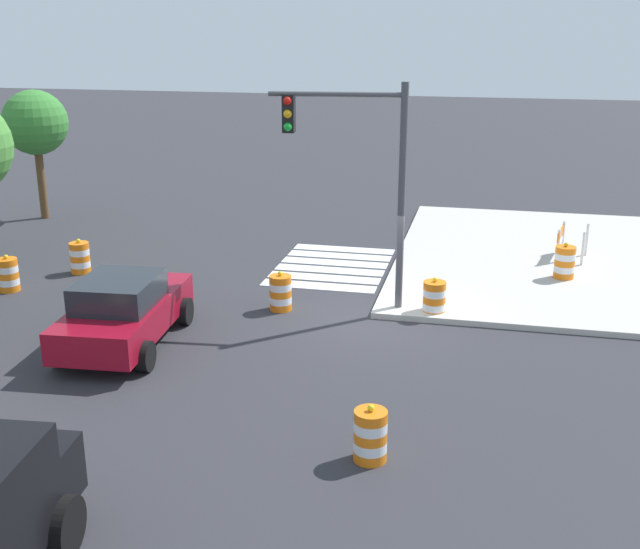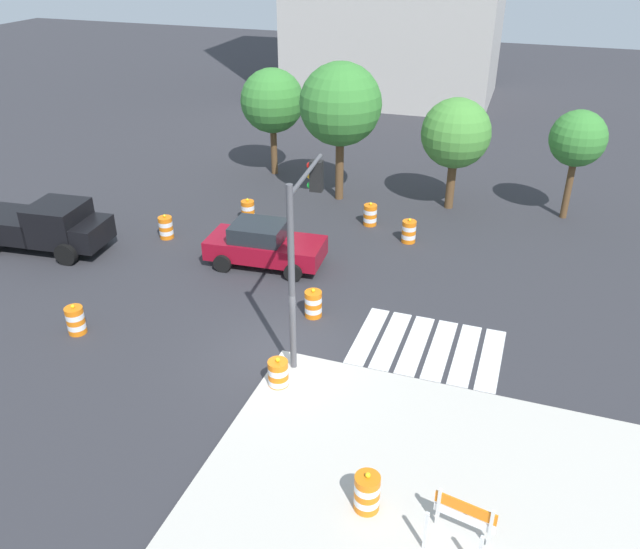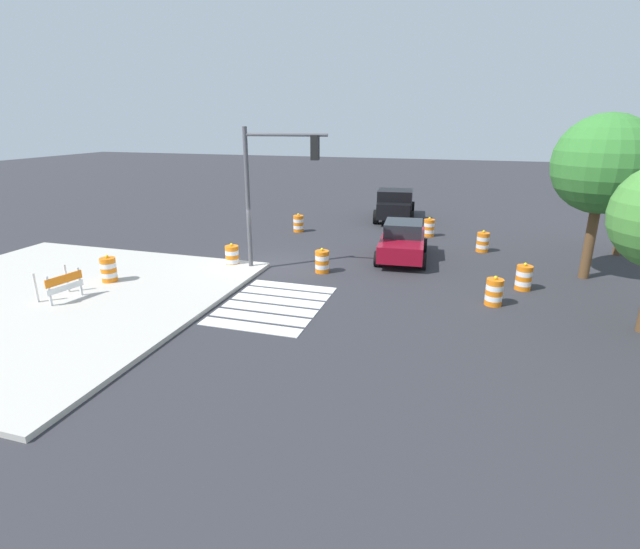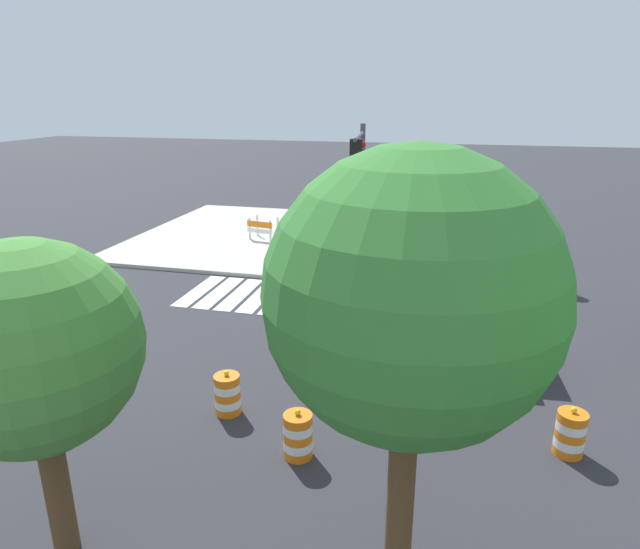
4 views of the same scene
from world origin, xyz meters
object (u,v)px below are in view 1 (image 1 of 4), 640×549
object	(u,v)px
traffic_barrel_near_corner	(281,293)
street_tree_streetside_mid	(35,124)
traffic_barrel_crosswalk_end	(80,258)
traffic_light_pole	(355,156)
traffic_barrel_lane_center	(8,275)
construction_barricade	(566,240)
traffic_barrel_on_sidewalk	(565,262)
traffic_barrel_far_curb	(434,299)
sports_car	(124,311)
traffic_barrel_opposite_curb	(370,436)

from	to	relation	value
traffic_barrel_near_corner	street_tree_streetside_mid	bearing A→B (deg)	55.89
traffic_barrel_crosswalk_end	traffic_light_pole	world-z (taller)	traffic_light_pole
traffic_barrel_lane_center	construction_barricade	bearing A→B (deg)	-68.00
traffic_barrel_on_sidewalk	construction_barricade	bearing A→B (deg)	-4.42
construction_barricade	street_tree_streetside_mid	xyz separation A→B (m)	(1.71, 18.40, 2.75)
traffic_barrel_crosswalk_end	traffic_barrel_far_curb	bearing A→B (deg)	-97.47
traffic_barrel_lane_center	street_tree_streetside_mid	bearing A→B (deg)	24.71
traffic_barrel_far_curb	traffic_barrel_on_sidewalk	size ratio (longest dim) A/B	1.00
traffic_barrel_near_corner	traffic_barrel_crosswalk_end	distance (m)	6.70
sports_car	traffic_barrel_lane_center	distance (m)	5.51
traffic_barrel_on_sidewalk	sports_car	bearing A→B (deg)	124.13
traffic_barrel_crosswalk_end	traffic_barrel_opposite_curb	distance (m)	12.89
traffic_barrel_crosswalk_end	sports_car	bearing A→B (deg)	-141.88
construction_barricade	street_tree_streetside_mid	bearing A→B (deg)	84.68
street_tree_streetside_mid	traffic_barrel_lane_center	bearing A→B (deg)	-155.29
traffic_barrel_near_corner	traffic_barrel_lane_center	size ratio (longest dim) A/B	1.00
traffic_barrel_far_curb	traffic_barrel_near_corner	bearing A→B (deg)	95.45
traffic_barrel_lane_center	street_tree_streetside_mid	xyz separation A→B (m)	(7.71, 3.55, 3.01)
traffic_barrel_lane_center	construction_barricade	world-z (taller)	construction_barricade
traffic_barrel_near_corner	traffic_light_pole	bearing A→B (deg)	-79.31
sports_car	traffic_barrel_far_curb	size ratio (longest dim) A/B	4.34
traffic_barrel_far_curb	traffic_barrel_lane_center	bearing A→B (deg)	92.75
traffic_barrel_crosswalk_end	traffic_barrel_far_curb	distance (m)	10.39
traffic_barrel_on_sidewalk	construction_barricade	xyz separation A→B (m)	(2.02, -0.16, 0.12)
traffic_barrel_crosswalk_end	traffic_barrel_lane_center	size ratio (longest dim) A/B	1.00
traffic_barrel_crosswalk_end	traffic_barrel_opposite_curb	xyz separation A→B (m)	(-8.34, -9.83, 0.00)
traffic_barrel_crosswalk_end	street_tree_streetside_mid	distance (m)	8.03
sports_car	traffic_barrel_near_corner	xyz separation A→B (m)	(2.95, -2.82, -0.36)
traffic_barrel_lane_center	construction_barricade	xyz separation A→B (m)	(6.00, -14.85, 0.27)
traffic_barrel_near_corner	traffic_barrel_crosswalk_end	bearing A→B (deg)	75.18
sports_car	traffic_barrel_opposite_curb	size ratio (longest dim) A/B	4.34
sports_car	traffic_light_pole	world-z (taller)	traffic_light_pole
traffic_barrel_opposite_curb	traffic_barrel_crosswalk_end	bearing A→B (deg)	49.71
traffic_barrel_far_curb	street_tree_streetside_mid	size ratio (longest dim) A/B	0.22
sports_car	construction_barricade	size ratio (longest dim) A/B	3.26
traffic_barrel_crosswalk_end	traffic_light_pole	distance (m)	9.07
construction_barricade	traffic_light_pole	world-z (taller)	traffic_light_pole
traffic_barrel_far_curb	sports_car	bearing A→B (deg)	116.52
traffic_light_pole	street_tree_streetside_mid	world-z (taller)	traffic_light_pole
sports_car	traffic_light_pole	xyz separation A→B (m)	(3.29, -4.61, 3.10)
traffic_barrel_far_curb	traffic_barrel_on_sidewalk	world-z (taller)	traffic_barrel_on_sidewalk
traffic_barrel_near_corner	traffic_barrel_on_sidewalk	size ratio (longest dim) A/B	1.00
traffic_barrel_near_corner	traffic_light_pole	size ratio (longest dim) A/B	0.19
traffic_barrel_crosswalk_end	traffic_light_pole	size ratio (longest dim) A/B	0.19
sports_car	traffic_barrel_opposite_curb	distance (m)	7.19
traffic_barrel_near_corner	traffic_barrel_far_curb	distance (m)	3.84
traffic_barrel_crosswalk_end	street_tree_streetside_mid	bearing A→B (deg)	38.58
construction_barricade	traffic_barrel_near_corner	bearing A→B (deg)	128.61
construction_barricade	street_tree_streetside_mid	size ratio (longest dim) A/B	0.29
construction_barricade	traffic_light_pole	bearing A→B (deg)	134.95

